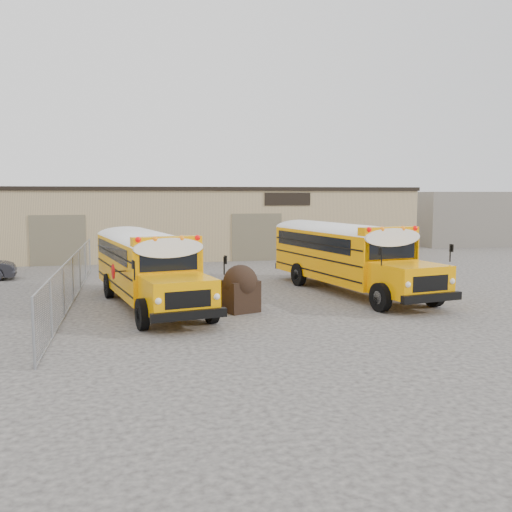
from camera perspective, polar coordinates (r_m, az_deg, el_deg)
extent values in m
plane|color=#312F2D|center=(20.93, -1.99, -5.44)|extent=(120.00, 120.00, 0.00)
cube|color=tan|center=(40.39, -6.99, 3.37)|extent=(30.00, 10.00, 4.50)
cube|color=black|center=(40.35, -7.03, 6.64)|extent=(30.20, 10.20, 0.25)
cube|color=black|center=(36.45, 3.18, 5.70)|extent=(3.00, 0.08, 0.80)
cube|color=#716850|center=(35.55, -19.19, 1.48)|extent=(3.20, 0.08, 3.00)
cube|color=#716850|center=(36.08, 0.09, 1.89)|extent=(3.20, 0.08, 3.00)
cylinder|color=gray|center=(14.77, -21.36, -7.24)|extent=(0.07, 0.07, 1.80)
cylinder|color=gray|center=(17.67, -19.80, -5.01)|extent=(0.07, 0.07, 1.80)
cylinder|color=gray|center=(20.60, -18.69, -3.41)|extent=(0.07, 0.07, 1.80)
cylinder|color=gray|center=(23.55, -17.86, -2.21)|extent=(0.07, 0.07, 1.80)
cylinder|color=gray|center=(26.51, -17.22, -1.27)|extent=(0.07, 0.07, 1.80)
cylinder|color=gray|center=(29.48, -16.71, -0.52)|extent=(0.07, 0.07, 1.80)
cylinder|color=gray|center=(32.45, -16.29, 0.09)|extent=(0.07, 0.07, 1.80)
cylinder|color=gray|center=(23.44, -17.94, -0.08)|extent=(0.05, 18.00, 0.05)
cylinder|color=gray|center=(23.69, -17.80, -4.24)|extent=(0.05, 18.00, 0.05)
cube|color=gray|center=(23.55, -17.86, -2.21)|extent=(0.02, 18.00, 1.70)
cube|color=gray|center=(52.12, 19.93, 3.63)|extent=(10.00, 8.00, 4.40)
cube|color=#FFA400|center=(28.33, -13.74, 0.49)|extent=(3.86, 7.64, 1.97)
cube|color=#FFA400|center=(23.80, -11.67, -1.58)|extent=(2.51, 2.51, 1.10)
cube|color=black|center=(24.73, -12.26, 1.00)|extent=(1.94, 0.46, 0.72)
cube|color=white|center=(28.25, -13.80, 2.77)|extent=(3.88, 7.72, 0.38)
cube|color=#FFA400|center=(24.90, -12.40, 2.42)|extent=(2.40, 0.96, 0.35)
sphere|color=#E50705|center=(24.49, -14.61, 2.58)|extent=(0.19, 0.19, 0.19)
sphere|color=#E50705|center=(24.90, -10.02, 2.74)|extent=(0.19, 0.19, 0.19)
sphere|color=orange|center=(24.59, -13.34, 2.62)|extent=(0.19, 0.19, 0.19)
sphere|color=orange|center=(24.77, -11.27, 2.70)|extent=(0.19, 0.19, 0.19)
cube|color=black|center=(22.76, -11.04, -3.03)|extent=(2.35, 0.69, 0.27)
cube|color=black|center=(32.06, -14.89, -0.46)|extent=(2.34, 0.68, 0.27)
cube|color=black|center=(28.34, -13.74, 0.34)|extent=(3.87, 7.51, 0.06)
cube|color=black|center=(28.57, -13.87, 1.64)|extent=(3.65, 6.52, 0.60)
cylinder|color=black|center=(23.77, -14.40, -3.00)|extent=(0.47, 1.03, 1.00)
cylinder|color=black|center=(24.24, -9.06, -2.70)|extent=(0.47, 1.03, 1.00)
cylinder|color=black|center=(29.70, -16.37, -1.24)|extent=(0.47, 1.03, 1.00)
cylinder|color=black|center=(30.09, -12.05, -1.03)|extent=(0.47, 1.03, 1.00)
cylinder|color=#BF0505|center=(25.61, -16.34, 0.09)|extent=(0.14, 0.53, 0.54)
cube|color=#FFA000|center=(30.89, 2.41, 1.27)|extent=(3.96, 8.04, 2.08)
cube|color=#FFA000|center=(26.56, 7.03, -0.57)|extent=(2.62, 2.62, 1.17)
cube|color=black|center=(27.44, 5.87, 1.84)|extent=(2.05, 0.46, 0.76)
cube|color=white|center=(30.81, 2.42, 3.48)|extent=(3.98, 8.12, 0.41)
cube|color=#FFA000|center=(27.61, 5.65, 3.20)|extent=(2.53, 0.97, 0.36)
sphere|color=#E50705|center=(26.90, 3.90, 3.39)|extent=(0.20, 0.20, 0.20)
sphere|color=#E50705|center=(27.93, 7.80, 3.46)|extent=(0.20, 0.20, 0.20)
sphere|color=orange|center=(27.17, 5.00, 3.41)|extent=(0.20, 0.20, 0.20)
sphere|color=orange|center=(27.63, 6.75, 3.44)|extent=(0.20, 0.20, 0.20)
cube|color=black|center=(25.60, 8.35, -1.88)|extent=(2.48, 0.69, 0.28)
cube|color=black|center=(34.53, -0.39, 0.27)|extent=(2.48, 0.67, 0.28)
cube|color=black|center=(30.89, 2.41, 1.13)|extent=(3.97, 7.90, 0.06)
cube|color=black|center=(31.12, 2.18, 2.39)|extent=(3.76, 6.86, 0.63)
cylinder|color=black|center=(26.15, 4.60, -1.93)|extent=(0.48, 1.09, 1.05)
cylinder|color=black|center=(27.35, 9.08, -1.63)|extent=(0.48, 1.09, 1.05)
cylinder|color=black|center=(31.91, -0.74, -0.44)|extent=(0.48, 1.09, 1.05)
cylinder|color=black|center=(32.89, 3.14, -0.25)|extent=(0.48, 1.09, 1.05)
cube|color=black|center=(20.59, -1.56, -4.02)|extent=(1.42, 1.36, 1.14)
sphere|color=black|center=(20.50, -1.57, -2.62)|extent=(1.25, 1.25, 1.25)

